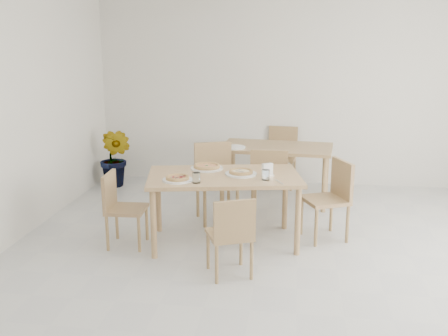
# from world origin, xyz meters

# --- Properties ---
(main_table) EXTENTS (1.72, 1.18, 0.75)m
(main_table) POSITION_xyz_m (-0.78, 0.98, 0.67)
(main_table) COLOR tan
(main_table) RESTS_ON ground
(chair_south) EXTENTS (0.50, 0.50, 0.77)m
(chair_south) POSITION_xyz_m (-0.60, 0.15, 0.45)
(chair_south) COLOR #A27A51
(chair_south) RESTS_ON ground
(chair_north) EXTENTS (0.60, 0.60, 0.92)m
(chair_north) POSITION_xyz_m (-0.99, 1.73, 0.53)
(chair_north) COLOR #A27A51
(chair_north) RESTS_ON ground
(chair_west) EXTENTS (0.40, 0.40, 0.79)m
(chair_west) POSITION_xyz_m (-1.85, 0.75, 0.46)
(chair_west) COLOR #A27A51
(chair_west) RESTS_ON ground
(chair_east) EXTENTS (0.57, 0.57, 0.87)m
(chair_east) POSITION_xyz_m (0.36, 1.27, 0.50)
(chair_east) COLOR #A27A51
(chair_east) RESTS_ON ground
(plate_margherita) EXTENTS (0.35, 0.35, 0.02)m
(plate_margherita) POSITION_xyz_m (-1.00, 1.20, 0.76)
(plate_margherita) COLOR white
(plate_margherita) RESTS_ON main_table
(plate_mushroom) EXTENTS (0.33, 0.33, 0.02)m
(plate_mushroom) POSITION_xyz_m (-0.61, 1.01, 0.76)
(plate_mushroom) COLOR white
(plate_mushroom) RESTS_ON main_table
(plate_pepperoni) EXTENTS (0.30, 0.30, 0.02)m
(plate_pepperoni) POSITION_xyz_m (-1.21, 0.69, 0.76)
(plate_pepperoni) COLOR white
(plate_pepperoni) RESTS_ON main_table
(pizza_margherita) EXTENTS (0.38, 0.38, 0.03)m
(pizza_margherita) POSITION_xyz_m (-1.00, 1.20, 0.78)
(pizza_margherita) COLOR #F0BE71
(pizza_margherita) RESTS_ON plate_margherita
(pizza_mushroom) EXTENTS (0.33, 0.33, 0.03)m
(pizza_mushroom) POSITION_xyz_m (-0.61, 1.01, 0.78)
(pizza_mushroom) COLOR #F0BE71
(pizza_mushroom) RESTS_ON plate_mushroom
(pizza_pepperoni) EXTENTS (0.28, 0.28, 0.03)m
(pizza_pepperoni) POSITION_xyz_m (-1.21, 0.69, 0.78)
(pizza_pepperoni) COLOR #F0BE71
(pizza_pepperoni) RESTS_ON plate_pepperoni
(tumbler_a) EXTENTS (0.08, 0.08, 0.10)m
(tumbler_a) POSITION_xyz_m (-1.01, 0.63, 0.80)
(tumbler_a) COLOR white
(tumbler_a) RESTS_ON main_table
(tumbler_b) EXTENTS (0.08, 0.08, 0.10)m
(tumbler_b) POSITION_xyz_m (-0.34, 0.84, 0.80)
(tumbler_b) COLOR white
(tumbler_b) RESTS_ON main_table
(napkin_holder) EXTENTS (0.13, 0.12, 0.14)m
(napkin_holder) POSITION_xyz_m (-0.33, 0.98, 0.82)
(napkin_holder) COLOR silver
(napkin_holder) RESTS_ON main_table
(fork_a) EXTENTS (0.09, 0.17, 0.01)m
(fork_a) POSITION_xyz_m (-0.20, 0.77, 0.75)
(fork_a) COLOR silver
(fork_a) RESTS_ON main_table
(fork_b) EXTENTS (0.09, 0.15, 0.01)m
(fork_b) POSITION_xyz_m (-0.31, 1.12, 0.75)
(fork_b) COLOR silver
(fork_b) RESTS_ON main_table
(second_table) EXTENTS (1.52, 0.96, 0.75)m
(second_table) POSITION_xyz_m (-0.30, 2.55, 0.66)
(second_table) COLOR #A27A51
(second_table) RESTS_ON ground
(chair_back_s) EXTENTS (0.44, 0.44, 0.88)m
(chair_back_s) POSITION_xyz_m (-0.35, 1.80, 0.51)
(chair_back_s) COLOR #A27A51
(chair_back_s) RESTS_ON ground
(chair_back_n) EXTENTS (0.48, 0.48, 0.87)m
(chair_back_n) POSITION_xyz_m (-0.25, 3.33, 0.50)
(chair_back_n) COLOR #A27A51
(chair_back_n) RESTS_ON ground
(plate_empty) EXTENTS (0.29, 0.29, 0.02)m
(plate_empty) POSITION_xyz_m (-0.84, 2.36, 0.76)
(plate_empty) COLOR white
(plate_empty) RESTS_ON second_table
(potted_plant) EXTENTS (0.58, 0.52, 0.87)m
(potted_plant) POSITION_xyz_m (-2.65, 2.90, 0.43)
(potted_plant) COLOR #2C6D20
(potted_plant) RESTS_ON ground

